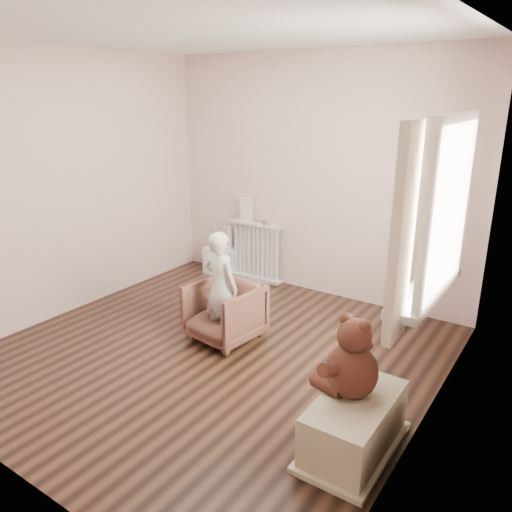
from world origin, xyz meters
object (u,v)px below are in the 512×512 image
Objects in this scene: radiator at (256,249)px; toy_vanity at (221,252)px; child at (221,287)px; teddy_bear at (353,351)px; plush_cat at (430,269)px; toy_bench at (355,422)px; armchair at (225,312)px.

toy_vanity is at bearing -176.61° from radiator.
teddy_bear is at bearing 164.46° from child.
child is at bearing -170.59° from plush_cat.
plush_cat is (0.14, 0.85, 0.80)m from toy_bench.
toy_bench is 2.82× the size of plush_cat.
radiator is 2.57× the size of plush_cat.
teddy_bear reaches higher than toy_bench.
plush_cat is at bearing -23.87° from toy_vanity.
teddy_bear is (-0.05, 0.03, 0.47)m from toy_bench.
armchair is 0.58× the size of child.
child is 1.94× the size of teddy_bear.
toy_vanity is at bearing 142.12° from toy_bench.
toy_vanity is at bearing 160.18° from plush_cat.
armchair is 0.27m from child.
toy_vanity is 3.20m from plush_cat.
plush_cat is (2.35, -1.29, 0.61)m from radiator.
toy_bench is at bearing -17.32° from armchair.
armchair is 1.89m from plush_cat.
plush_cat is at bearing 80.62° from toy_bench.
child is at bearing 167.80° from teddy_bear.
armchair is at bearing 155.28° from toy_bench.
plush_cat is (0.19, 0.82, 0.33)m from teddy_bear.
radiator is 1.18× the size of toy_vanity.
toy_bench is at bearing 164.17° from child.
teddy_bear is at bearing -17.10° from armchair.
child reaches higher than toy_bench.
toy_bench is at bearing -37.88° from toy_vanity.
toy_bench is (2.71, -2.11, -0.08)m from toy_vanity.
toy_bench is (1.60, -0.68, -0.33)m from child.
child is 3.68× the size of plush_cat.
radiator is 2.75m from plush_cat.
plush_cat is at bearing 11.11° from armchair.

